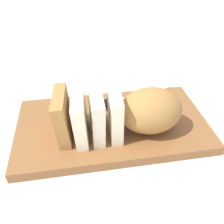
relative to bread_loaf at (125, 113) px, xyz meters
name	(u,v)px	position (x,y,z in m)	size (l,w,h in m)	color
ground_plane	(112,129)	(0.02, -0.04, -0.08)	(3.00, 3.00, 0.00)	silver
cutting_board	(112,125)	(0.02, -0.04, -0.07)	(0.46, 0.25, 0.02)	brown
bread_loaf	(125,113)	(0.00, 0.00, 0.00)	(0.29, 0.13, 0.11)	#A8753D
bread_knife	(116,101)	(0.00, -0.11, -0.04)	(0.23, 0.10, 0.02)	silver
crumb_near_knife	(114,114)	(0.01, -0.06, -0.05)	(0.01, 0.01, 0.01)	#A8753D
crumb_near_loaf	(99,126)	(0.06, -0.03, -0.05)	(0.00, 0.00, 0.00)	#A8753D
crumb_stray_left	(131,125)	(-0.02, -0.01, -0.05)	(0.00, 0.00, 0.00)	#A8753D
crumb_stray_right	(103,124)	(0.05, -0.03, -0.05)	(0.01, 0.01, 0.01)	#A8753D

